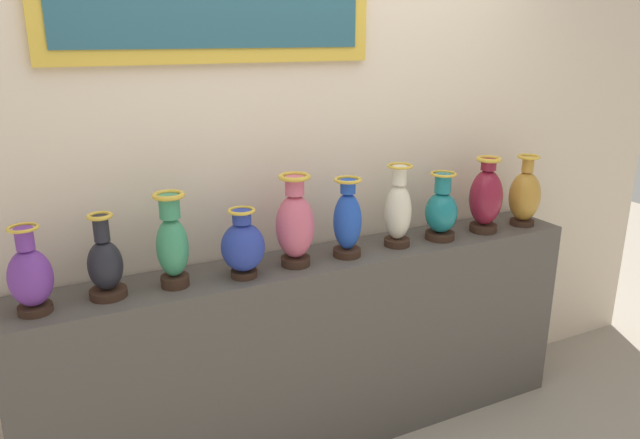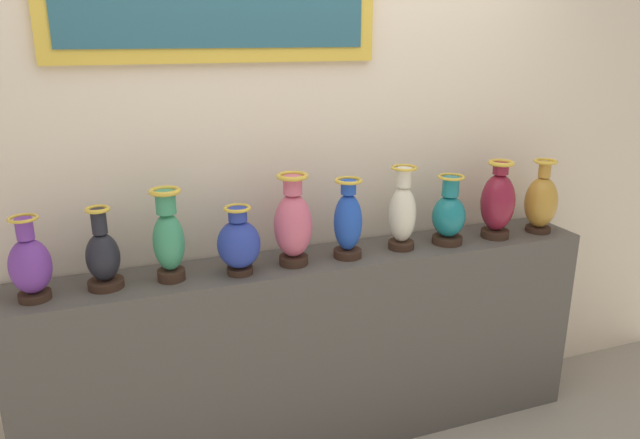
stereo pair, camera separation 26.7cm
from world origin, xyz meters
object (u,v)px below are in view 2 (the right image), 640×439
Objects in this scene: vase_sapphire at (348,222)px; vase_burgundy at (498,202)px; vase_ochre at (541,201)px; vase_jade at (169,238)px; vase_onyx at (103,257)px; vase_teal at (449,215)px; vase_violet at (30,265)px; vase_cobalt at (239,243)px; vase_rose at (293,224)px; vase_ivory at (402,213)px.

vase_sapphire is 0.94× the size of vase_burgundy.
vase_jade is at bearing 179.42° from vase_ochre.
vase_onyx is 2.12m from vase_ochre.
vase_teal is 0.54m from vase_ochre.
vase_jade is at bearing 1.42° from vase_violet.
vase_burgundy reaches higher than vase_cobalt.
vase_rose is (0.25, 0.02, 0.05)m from vase_cobalt.
vase_sapphire reaches higher than vase_cobalt.
vase_sapphire is at bearing -177.02° from vase_ivory.
vase_onyx is at bearing 179.66° from vase_ivory.
vase_jade is 0.29m from vase_cobalt.
vase_cobalt is at bearing -174.47° from vase_rose.
vase_ochre is at bearing 0.53° from vase_cobalt.
vase_violet is 0.85× the size of vase_jade.
vase_ivory reaches higher than vase_violet.
vase_jade and vase_burgundy have the same top height.
vase_cobalt is 0.81× the size of vase_sapphire.
vase_teal is (0.25, -0.01, -0.03)m from vase_ivory.
vase_rose reaches higher than vase_onyx.
vase_cobalt is 1.32m from vase_burgundy.
vase_ochre is (2.12, -0.03, 0.03)m from vase_onyx.
vase_ochre reaches higher than vase_onyx.
vase_rose is at bearing -1.53° from vase_onyx.
vase_ochre reaches higher than vase_sapphire.
vase_violet is 0.85× the size of vase_burgundy.
vase_rose reaches higher than vase_jade.
vase_burgundy is (0.81, -0.00, 0.01)m from vase_sapphire.
vase_sapphire reaches higher than vase_onyx.
vase_jade reaches higher than vase_teal.
vase_violet is 1.05m from vase_rose.
vase_burgundy is (0.28, -0.01, 0.04)m from vase_teal.
vase_jade is 1.60m from vase_burgundy.
vase_rose reaches higher than vase_burgundy.
vase_teal is at bearing 178.95° from vase_ochre.
vase_ochre is at bearing -1.05° from vase_teal.
vase_onyx is 0.89× the size of vase_ochre.
vase_ivory is (1.33, -0.01, 0.04)m from vase_onyx.
vase_violet is 0.88× the size of vase_ochre.
vase_violet reaches higher than vase_cobalt.
vase_sapphire is 1.09× the size of vase_teal.
vase_ivory is (0.79, 0.04, 0.04)m from vase_cobalt.
vase_jade is at bearing 178.99° from vase_rose.
vase_burgundy is at bearing -1.06° from vase_teal.
vase_sapphire is 0.92× the size of vase_ivory.
vase_rose is (1.05, 0.00, 0.05)m from vase_violet.
vase_sapphire is at bearing -0.37° from vase_rose.
vase_ochre reaches higher than vase_violet.
vase_cobalt is at bearing -4.79° from vase_onyx.
vase_burgundy reaches higher than vase_sapphire.
vase_ivory is 0.25m from vase_teal.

